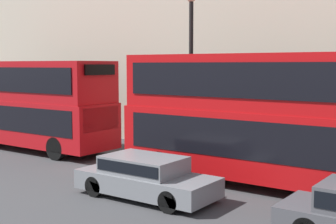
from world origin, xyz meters
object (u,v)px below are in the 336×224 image
(bus_leading, at_px, (281,115))
(bus_second_in_queue, at_px, (22,100))
(pedestrian, at_px, (53,127))
(car_hatchback, at_px, (145,176))

(bus_leading, xyz_separation_m, bus_second_in_queue, (-0.00, 13.35, -0.11))
(bus_second_in_queue, bearing_deg, pedestrian, 13.08)
(bus_leading, relative_size, car_hatchback, 2.53)
(bus_leading, height_order, car_hatchback, bus_leading)
(bus_second_in_queue, distance_m, car_hatchback, 11.07)
(bus_leading, bearing_deg, pedestrian, 80.06)
(car_hatchback, xyz_separation_m, pedestrian, (5.84, 10.97, 0.03))
(bus_leading, distance_m, bus_second_in_queue, 13.35)
(car_hatchback, bearing_deg, pedestrian, 61.99)
(bus_leading, distance_m, car_hatchback, 4.83)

